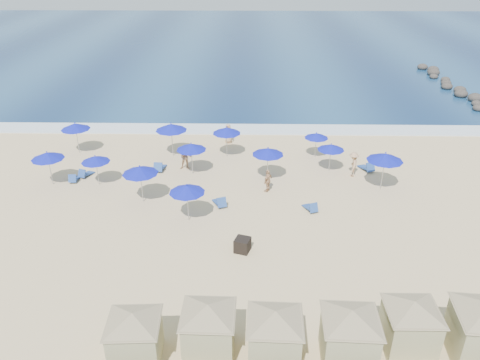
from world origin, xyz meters
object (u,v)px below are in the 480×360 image
object	(u,v)px
umbrella_6	(187,189)
umbrella_5	(191,147)
umbrella_9	(316,135)
umbrella_8	(268,151)
trash_bin	(242,245)
umbrella_10	(331,147)
rock_jetty	(466,96)
beachgoer_0	(186,157)
cabana_3	(350,329)
umbrella_4	(171,127)
umbrella_3	(140,170)
beachgoer_1	(268,181)
cabana_4	(411,319)
beachgoer_2	(353,164)
umbrella_11	(385,157)
umbrella_7	(227,130)
beachgoer_3	(228,134)
cabana_1	(208,322)
cabana_2	(275,329)
cabana_0	(134,330)
umbrella_2	(75,126)
umbrella_0	(47,156)
umbrella_1	(95,159)

from	to	relation	value
umbrella_6	umbrella_5	bearing A→B (deg)	94.12
umbrella_9	umbrella_8	bearing A→B (deg)	-134.41
trash_bin	umbrella_10	xyz separation A→B (m)	(6.07, 9.86, 1.49)
rock_jetty	beachgoer_0	size ratio (longest dim) A/B	14.98
cabana_3	umbrella_4	xyz separation A→B (m)	(-9.71, 19.53, 0.76)
umbrella_3	beachgoer_1	size ratio (longest dim) A/B	1.62
cabana_3	umbrella_9	distance (m)	19.49
umbrella_3	umbrella_10	bearing A→B (deg)	20.41
cabana_4	umbrella_4	xyz separation A→B (m)	(-12.24, 18.88, 0.83)
umbrella_6	umbrella_3	bearing A→B (deg)	145.56
rock_jetty	cabana_4	distance (m)	37.69
beachgoer_2	umbrella_10	bearing A→B (deg)	-105.94
umbrella_3	beachgoer_2	world-z (taller)	umbrella_3
umbrella_9	umbrella_11	distance (m)	6.34
cabana_4	beachgoer_1	world-z (taller)	cabana_4
umbrella_7	umbrella_3	bearing A→B (deg)	-125.03
cabana_3	umbrella_6	size ratio (longest dim) A/B	1.84
beachgoer_3	umbrella_9	bearing A→B (deg)	4.98
umbrella_4	umbrella_8	world-z (taller)	umbrella_4
cabana_1	cabana_2	world-z (taller)	cabana_2
cabana_3	umbrella_3	xyz separation A→B (m)	(-10.56, 12.39, 0.62)
umbrella_7	umbrella_10	xyz separation A→B (m)	(7.43, -2.51, -0.23)
trash_bin	umbrella_4	xyz separation A→B (m)	(-5.52, 12.37, 1.95)
umbrella_4	cabana_0	bearing A→B (deg)	-85.65
umbrella_2	beachgoer_0	world-z (taller)	umbrella_2
cabana_3	umbrella_6	bearing A→B (deg)	125.94
cabana_1	umbrella_3	bearing A→B (deg)	113.06
beachgoer_2	umbrella_7	bearing A→B (deg)	-99.73
rock_jetty	umbrella_5	distance (m)	32.31
cabana_2	umbrella_0	size ratio (longest dim) A/B	1.74
umbrella_7	umbrella_11	xyz separation A→B (m)	(10.47, -5.18, 0.23)
cabana_1	beachgoer_1	bearing A→B (deg)	78.42
umbrella_8	beachgoer_3	size ratio (longest dim) A/B	1.54
trash_bin	beachgoer_0	size ratio (longest dim) A/B	0.43
umbrella_10	beachgoer_0	size ratio (longest dim) A/B	1.21
umbrella_1	trash_bin	bearing A→B (deg)	-37.29
umbrella_1	beachgoer_2	distance (m)	17.52
cabana_4	umbrella_5	world-z (taller)	cabana_4
beachgoer_0	beachgoer_3	size ratio (longest dim) A/B	1.12
umbrella_0	umbrella_9	size ratio (longest dim) A/B	1.20
umbrella_4	umbrella_11	xyz separation A→B (m)	(14.62, -5.18, -0.01)
umbrella_0	umbrella_8	size ratio (longest dim) A/B	1.00
rock_jetty	umbrella_10	bearing A→B (deg)	-133.82
umbrella_7	umbrella_10	distance (m)	7.85
umbrella_5	cabana_2	bearing A→B (deg)	-73.10
umbrella_7	umbrella_8	xyz separation A→B (m)	(2.96, -3.93, 0.02)
umbrella_8	cabana_3	bearing A→B (deg)	-80.56
cabana_3	beachgoer_1	world-z (taller)	cabana_3
trash_bin	cabana_2	xyz separation A→B (m)	(1.33, -7.19, 1.16)
umbrella_3	beachgoer_3	xyz separation A→B (m)	(5.00, 9.85, -1.40)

